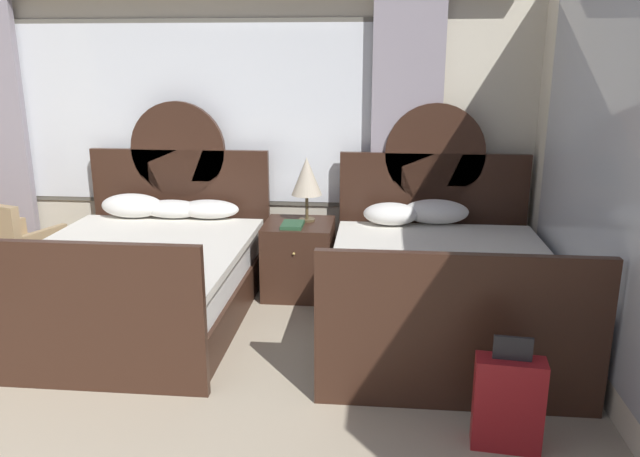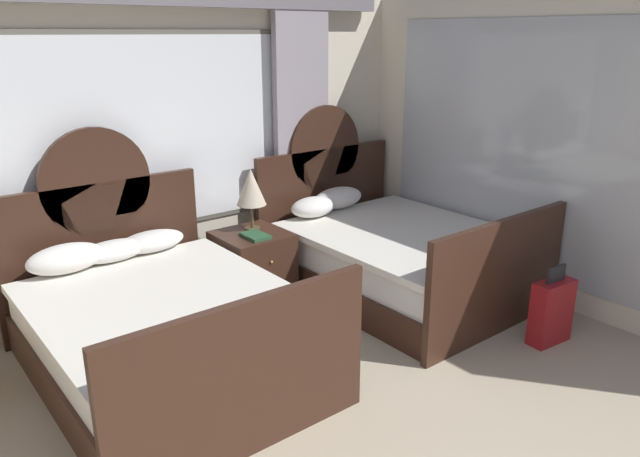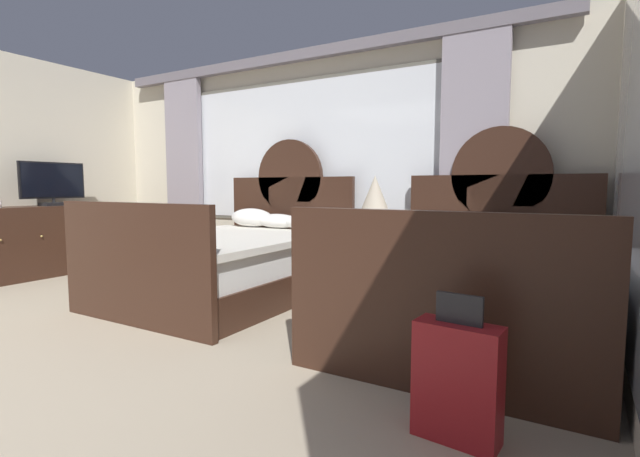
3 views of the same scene
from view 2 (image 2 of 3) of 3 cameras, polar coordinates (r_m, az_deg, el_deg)
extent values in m
cube|color=beige|center=(5.33, -19.80, 6.11)|extent=(6.23, 0.07, 2.70)
cube|color=#646054|center=(5.26, -19.85, 7.93)|extent=(3.61, 0.02, 1.71)
cube|color=white|center=(5.26, -19.83, 7.92)|extent=(3.53, 0.02, 1.63)
cube|color=#998E99|center=(6.13, -1.76, 8.14)|extent=(0.63, 0.08, 2.60)
cube|color=beige|center=(5.57, 22.85, 6.22)|extent=(0.07, 4.69, 2.70)
cube|color=#B2B7BC|center=(5.68, 20.00, 6.76)|extent=(0.01, 3.28, 2.27)
cube|color=#382116|center=(4.56, -14.34, -11.56)|extent=(1.62, 2.15, 0.30)
cube|color=white|center=(4.43, -14.62, -8.39)|extent=(1.56, 2.05, 0.26)
cube|color=silver|center=(4.29, -14.35, -6.85)|extent=(1.66, 1.95, 0.06)
cube|color=#382116|center=(5.32, -19.75, -2.26)|extent=(1.70, 0.06, 1.22)
cylinder|color=#382116|center=(5.15, -20.46, 4.09)|extent=(0.89, 0.06, 0.89)
cube|color=#382116|center=(3.53, -6.97, -14.05)|extent=(1.70, 0.06, 0.98)
ellipsoid|color=white|center=(4.94, -22.92, -2.64)|extent=(0.57, 0.29, 0.22)
ellipsoid|color=white|center=(5.06, -19.01, -2.01)|extent=(0.57, 0.26, 0.17)
ellipsoid|color=white|center=(5.19, -15.64, -1.17)|extent=(0.56, 0.29, 0.17)
cube|color=#382116|center=(5.79, 7.33, -4.49)|extent=(1.62, 2.15, 0.30)
cube|color=white|center=(5.69, 7.44, -1.88)|extent=(1.56, 2.05, 0.26)
cube|color=silver|center=(5.59, 8.10, -0.54)|extent=(1.66, 1.95, 0.06)
cube|color=#382116|center=(6.41, 0.42, 2.23)|extent=(1.70, 0.06, 1.22)
cylinder|color=#382116|center=(6.27, 0.43, 7.58)|extent=(0.89, 0.06, 0.89)
cube|color=#382116|center=(5.03, 16.54, -4.54)|extent=(1.70, 0.06, 0.98)
ellipsoid|color=white|center=(5.93, -0.68, 2.05)|extent=(0.48, 0.32, 0.19)
ellipsoid|color=white|center=(6.23, 1.74, 2.92)|extent=(0.58, 0.31, 0.21)
cube|color=#382116|center=(5.53, -6.38, -3.64)|extent=(0.60, 0.60, 0.65)
sphere|color=tan|center=(5.23, -4.60, -3.18)|extent=(0.02, 0.02, 0.02)
cylinder|color=brown|center=(5.51, -6.41, 0.01)|extent=(0.14, 0.14, 0.02)
cylinder|color=brown|center=(5.48, -6.45, 1.18)|extent=(0.03, 0.03, 0.21)
cone|color=beige|center=(5.40, -6.55, 3.95)|extent=(0.27, 0.27, 0.33)
cube|color=#285133|center=(5.30, -6.14, -0.68)|extent=(0.18, 0.26, 0.03)
cube|color=maroon|center=(5.13, 21.05, -7.38)|extent=(0.38, 0.19, 0.52)
cube|color=#232326|center=(5.00, 21.46, -4.01)|extent=(0.20, 0.04, 0.13)
cylinder|color=black|center=(5.12, 19.76, -10.20)|extent=(0.05, 0.02, 0.05)
cylinder|color=black|center=(5.34, 21.71, -9.25)|extent=(0.05, 0.02, 0.05)
camera|label=1|loc=(3.51, 64.10, 2.74)|focal=34.73mm
camera|label=3|loc=(4.72, 45.35, -2.90)|focal=25.17mm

